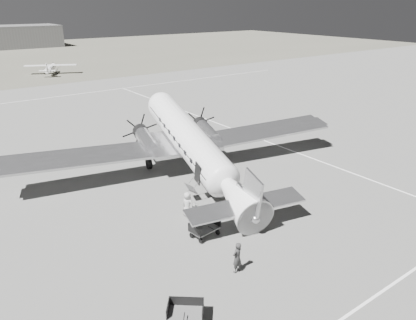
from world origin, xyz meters
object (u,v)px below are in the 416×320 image
Objects in this scene: light_plane_right at (51,69)px; baggage_cart_near at (205,229)px; ramp_agent at (195,214)px; dc3_airliner at (193,146)px; ground_crew at (237,258)px; baggage_cart_far at (186,313)px; passenger at (188,204)px.

light_plane_right is 5.43× the size of baggage_cart_near.
dc3_airliner is at bearing -36.10° from ramp_agent.
light_plane_right is at bearing -110.87° from ground_crew.
baggage_cart_near is 7.07m from baggage_cart_far.
baggage_cart_near is 1.52m from ramp_agent.
ramp_agent is at bearing -112.32° from ground_crew.
dc3_airliner reaches higher than ramp_agent.
dc3_airliner reaches higher than ground_crew.
passenger is at bearing -73.25° from light_plane_right.
ground_crew reaches higher than passenger.
baggage_cart_near is at bearing -73.37° from light_plane_right.
baggage_cart_near is 1.05× the size of ground_crew.
passenger is (0.55, 2.69, 0.35)m from baggage_cart_near.
ramp_agent is at bearing -111.77° from dc3_airliner.
light_plane_right is 6.47× the size of ramp_agent.
dc3_airliner is at bearing -57.04° from passenger.
baggage_cart_near is (-4.33, -7.59, -2.22)m from dc3_airliner.
light_plane_right reaches higher than baggage_cart_near.
baggage_cart_far is at bearing 139.98° from ramp_agent.
ground_crew is at bearing 150.07° from passenger.
baggage_cart_near is 1.19× the size of ramp_agent.
baggage_cart_far is (-14.97, -71.22, -0.55)m from light_plane_right.
baggage_cart_near is 2.77m from passenger.
ground_crew reaches higher than baggage_cart_far.
baggage_cart_far is 1.09× the size of ramp_agent.
baggage_cart_near is (-10.20, -66.01, -0.51)m from light_plane_right.
passenger reaches higher than ramp_agent.
light_plane_right is 5.91× the size of baggage_cart_far.
light_plane_right reaches higher than ground_crew.
light_plane_right is 64.05m from passenger.
ground_crew is (-0.66, -3.80, 0.35)m from baggage_cart_near.
dc3_airliner is 17.14× the size of baggage_cart_far.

